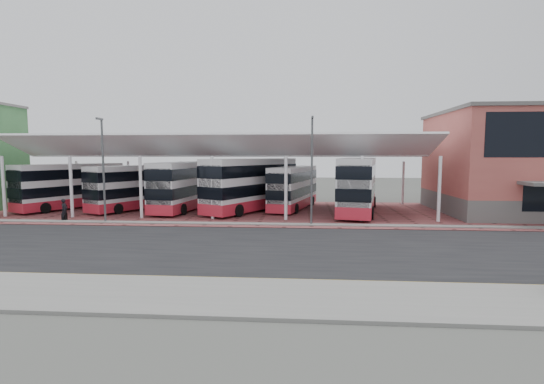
% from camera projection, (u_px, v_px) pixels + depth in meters
% --- Properties ---
extents(ground, '(140.00, 140.00, 0.00)m').
position_uv_depth(ground, '(280.00, 244.00, 23.42)').
color(ground, '#444641').
extents(road, '(120.00, 14.00, 0.02)m').
position_uv_depth(road, '(279.00, 248.00, 22.42)').
color(road, black).
rests_on(road, ground).
extents(forecourt, '(72.00, 16.00, 0.06)m').
position_uv_depth(forecourt, '(309.00, 212.00, 36.17)').
color(forecourt, brown).
rests_on(forecourt, ground).
extents(sidewalk, '(120.00, 4.00, 0.14)m').
position_uv_depth(sidewalk, '(267.00, 297.00, 14.47)').
color(sidewalk, slate).
rests_on(sidewalk, ground).
extents(north_kerb, '(120.00, 0.80, 0.14)m').
position_uv_depth(north_kerb, '(285.00, 225.00, 29.57)').
color(north_kerb, slate).
rests_on(north_kerb, ground).
extents(yellow_line_near, '(120.00, 0.12, 0.01)m').
position_uv_depth(yellow_line_near, '(271.00, 281.00, 16.46)').
color(yellow_line_near, '#F4B800').
rests_on(yellow_line_near, road).
extents(yellow_line_far, '(120.00, 0.12, 0.01)m').
position_uv_depth(yellow_line_far, '(272.00, 279.00, 16.76)').
color(yellow_line_far, '#F4B800').
rests_on(yellow_line_far, road).
extents(canopy, '(37.00, 11.63, 7.07)m').
position_uv_depth(canopy, '(225.00, 150.00, 37.15)').
color(canopy, white).
rests_on(canopy, ground).
extents(lamp_west, '(0.16, 0.90, 8.07)m').
position_uv_depth(lamp_west, '(103.00, 167.00, 30.27)').
color(lamp_west, '#4F5255').
rests_on(lamp_west, ground).
extents(lamp_east, '(0.16, 0.90, 8.07)m').
position_uv_depth(lamp_east, '(312.00, 168.00, 29.09)').
color(lamp_east, '#4F5255').
rests_on(lamp_east, ground).
extents(bus_0, '(6.69, 10.60, 4.36)m').
position_uv_depth(bus_0, '(71.00, 186.00, 38.63)').
color(bus_0, silver).
rests_on(bus_0, forecourt).
extents(bus_1, '(6.73, 10.22, 4.23)m').
position_uv_depth(bus_1, '(138.00, 187.00, 38.06)').
color(bus_1, silver).
rests_on(bus_1, forecourt).
extents(bus_2, '(4.07, 11.31, 4.56)m').
position_uv_depth(bus_2, '(186.00, 186.00, 37.78)').
color(bus_2, silver).
rests_on(bus_2, forecourt).
extents(bus_3, '(8.11, 11.67, 4.88)m').
position_uv_depth(bus_3, '(252.00, 185.00, 36.96)').
color(bus_3, silver).
rests_on(bus_3, forecourt).
extents(bus_4, '(4.73, 10.20, 4.10)m').
position_uv_depth(bus_4, '(294.00, 188.00, 38.35)').
color(bus_4, silver).
rests_on(bus_4, forecourt).
extents(bus_5, '(5.13, 12.29, 4.94)m').
position_uv_depth(bus_5, '(358.00, 186.00, 35.78)').
color(bus_5, silver).
rests_on(bus_5, forecourt).
extents(pedestrian, '(0.45, 0.66, 1.76)m').
position_uv_depth(pedestrian, '(64.00, 210.00, 31.21)').
color(pedestrian, black).
rests_on(pedestrian, forecourt).
extents(suitcase, '(0.36, 0.26, 0.62)m').
position_uv_depth(suitcase, '(64.00, 217.00, 31.29)').
color(suitcase, black).
rests_on(suitcase, forecourt).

